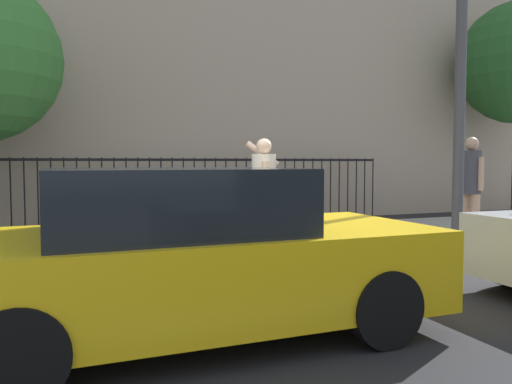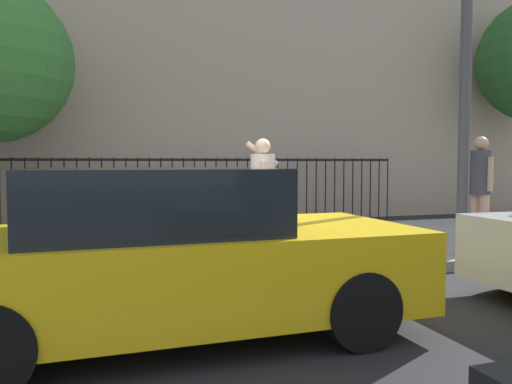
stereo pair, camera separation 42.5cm
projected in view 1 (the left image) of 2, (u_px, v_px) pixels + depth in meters
name	position (u px, v px, depth m)	size (l,w,h in m)	color
ground_plane	(227.00, 291.00, 5.95)	(60.00, 60.00, 0.00)	black
sidewalk	(183.00, 254.00, 7.99)	(28.00, 4.40, 0.15)	gray
building_facade	(126.00, 10.00, 13.52)	(28.00, 4.00, 11.02)	tan
iron_fence	(144.00, 184.00, 11.37)	(12.03, 0.04, 1.60)	black
taxi_yellow	(189.00, 256.00, 4.36)	(4.22, 1.91, 1.45)	yellow
pedestrian_on_phone	(264.00, 189.00, 7.15)	(0.51, 0.71, 1.68)	beige
pedestrian_walking	(471.00, 181.00, 8.75)	(0.37, 0.49, 1.77)	tan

